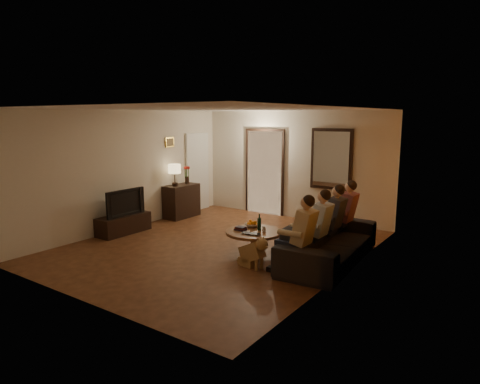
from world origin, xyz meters
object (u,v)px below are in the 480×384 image
Objects in this scene: wine_bottle at (259,222)px; laptop at (250,234)px; person_b at (317,231)px; tv at (123,202)px; sofa at (330,241)px; coffee_table at (254,243)px; person_c at (332,223)px; bowl at (252,225)px; dog at (252,251)px; person_d at (344,217)px; person_a at (301,239)px; table_lamp at (175,175)px; tv_stand at (124,224)px; dresser at (182,201)px.

laptop is at bearing -82.50° from wine_bottle.
tv is at bearing -173.28° from person_b.
sofa reaches higher than coffee_table.
person_c is at bearing 33.02° from coffee_table.
bowl is (-1.33, 0.07, -0.12)m from person_b.
sofa is at bearing 20.74° from laptop.
person_d is at bearing 77.59° from dog.
bowl is (-1.33, 0.67, -0.12)m from person_a.
person_a is 1.80m from person_d.
table_lamp reaches higher than sofa.
sofa is at bearing 10.44° from tv_stand.
tv is 0.82× the size of person_b.
person_d reaches higher than dresser.
table_lamp is 4.47m from sofa.
dresser is 1.62× the size of dog.
table_lamp is 3.38m from wine_bottle.
person_b is 3.87× the size of wine_bottle.
person_c is (0.00, 0.60, 0.00)m from person_b.
tv_stand is at bearing -90.00° from dresser.
sofa is 1.37m from laptop.
person_a is at bearing -90.00° from person_c.
sofa is at bearing 9.06° from bowl.
coffee_table is (3.09, 0.35, -0.45)m from tv.
person_d is at bearing 40.28° from bowl.
coffee_table is 3.08× the size of laptop.
person_b is 1.10m from wine_bottle.
sofa is at bearing -79.56° from tv.
sofa is at bearing -83.66° from person_d.
person_a reaches higher than dresser.
sofa is at bearing -71.57° from person_c.
person_a reaches higher than dog.
dog is 1.81× the size of wine_bottle.
wine_bottle is at bearing 153.39° from person_a.
dresser is 1.68× the size of table_lamp.
person_c is 1.28m from wine_bottle.
tv reaches higher than sofa.
coffee_table is 0.40m from wine_bottle.
person_a is at bearing 169.40° from sofa.
tv_stand is at bearing 0.00° from tv.
person_b is (-0.10, -0.30, 0.23)m from sofa.
sofa reaches higher than tv_stand.
person_d is 1.75m from bowl.
table_lamp is at bearing 163.43° from dog.
person_c is (-0.10, 0.30, 0.23)m from sofa.
wine_bottle is (-1.10, -0.05, 0.01)m from person_b.
sofa is at bearing -10.49° from table_lamp.
table_lamp is 4.27m from person_d.
dog reaches higher than laptop.
person_c is at bearing -6.77° from table_lamp.
tv_stand is 4.40m from person_c.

